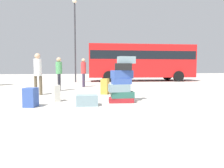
% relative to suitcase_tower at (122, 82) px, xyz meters
% --- Properties ---
extents(ground_plane, '(80.00, 80.00, 0.00)m').
position_rel_suitcase_tower_xyz_m(ground_plane, '(0.11, 0.24, -0.63)').
color(ground_plane, '#ADA89E').
extents(suitcase_tower, '(0.89, 0.57, 1.45)m').
position_rel_suitcase_tower_xyz_m(suitcase_tower, '(0.00, 0.00, 0.00)').
color(suitcase_tower, maroon).
rests_on(suitcase_tower, ground).
extents(suitcase_navy_left_side, '(0.41, 0.42, 0.53)m').
position_rel_suitcase_tower_xyz_m(suitcase_navy_left_side, '(-2.68, -0.21, -0.36)').
color(suitcase_navy_left_side, '#334F99').
rests_on(suitcase_navy_left_side, ground).
extents(suitcase_tan_foreground_far, '(0.43, 0.51, 0.65)m').
position_rel_suitcase_tower_xyz_m(suitcase_tan_foreground_far, '(-0.11, 2.23, -0.31)').
color(suitcase_tan_foreground_far, '#B28C33').
rests_on(suitcase_tan_foreground_far, ground).
extents(suitcase_slate_upright_blue, '(0.66, 0.51, 0.31)m').
position_rel_suitcase_tower_xyz_m(suitcase_slate_upright_blue, '(-1.14, -0.35, -0.47)').
color(suitcase_slate_upright_blue, gray).
rests_on(suitcase_slate_upright_blue, ground).
extents(suitcase_cream_right_side, '(0.28, 0.34, 0.54)m').
position_rel_suitcase_tower_xyz_m(suitcase_cream_right_side, '(-2.04, 0.62, -0.36)').
color(suitcase_cream_right_side, beige).
rests_on(suitcase_cream_right_side, ground).
extents(person_bearded_onlooker, '(0.30, 0.33, 1.68)m').
position_rel_suitcase_tower_xyz_m(person_bearded_onlooker, '(-0.68, 5.96, 0.37)').
color(person_bearded_onlooker, '#3F334C').
rests_on(person_bearded_onlooker, ground).
extents(person_tourist_with_camera, '(0.33, 0.30, 1.68)m').
position_rel_suitcase_tower_xyz_m(person_tourist_with_camera, '(-2.82, 2.54, 0.37)').
color(person_tourist_with_camera, brown).
rests_on(person_tourist_with_camera, ground).
extents(person_passerby_in_red, '(0.30, 0.34, 1.62)m').
position_rel_suitcase_tower_xyz_m(person_passerby_in_red, '(-2.03, 4.01, 0.34)').
color(person_passerby_in_red, black).
rests_on(person_passerby_in_red, ground).
extents(parked_bus, '(9.40, 3.54, 3.15)m').
position_rel_suitcase_tower_xyz_m(parked_bus, '(4.84, 11.08, 1.20)').
color(parked_bus, red).
rests_on(parked_bus, ground).
extents(lamp_post, '(0.36, 0.36, 6.61)m').
position_rel_suitcase_tower_xyz_m(lamp_post, '(-0.93, 10.59, 3.64)').
color(lamp_post, '#333338').
rests_on(lamp_post, ground).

